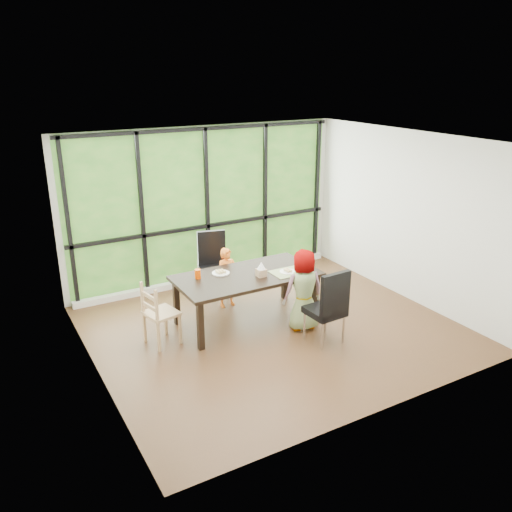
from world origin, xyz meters
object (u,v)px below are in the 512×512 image
plate_near (288,272)px  white_mug (301,259)px  tissue_box (261,273)px  dining_table (247,298)px  child_older (304,290)px  plate_far (221,273)px  chair_window_leather (214,266)px  chair_interior_leather (325,306)px  chair_end_beech (161,313)px  orange_cup (198,274)px  child_toddler (227,277)px  green_cup (307,266)px

plate_near → white_mug: white_mug is taller
plate_near → tissue_box: bearing=171.9°
white_mug → tissue_box: 0.85m
dining_table → white_mug: white_mug is taller
plate_near → child_older: bearing=-83.4°
dining_table → tissue_box: size_ratio=16.16×
plate_far → plate_near: bearing=-26.5°
dining_table → chair_window_leather: size_ratio=1.92×
chair_interior_leather → plate_far: size_ratio=4.16×
plate_far → plate_near: (0.88, -0.44, -0.00)m
chair_end_beech → tissue_box: bearing=-108.0°
chair_interior_leather → plate_far: (-0.94, 1.29, 0.22)m
child_older → dining_table: bearing=-33.6°
chair_window_leather → chair_interior_leather: bearing=-58.0°
dining_table → orange_cup: orange_cup is taller
dining_table → tissue_box: (0.15, -0.16, 0.43)m
chair_interior_leather → orange_cup: 1.85m
white_mug → tissue_box: bearing=-166.3°
chair_window_leather → child_toddler: (0.03, -0.42, -0.06)m
chair_interior_leather → orange_cup: (-1.30, 1.28, 0.28)m
dining_table → chair_interior_leather: size_ratio=1.92×
chair_end_beech → green_cup: bearing=-109.0°
chair_interior_leather → tissue_box: bearing=-65.5°
orange_cup → green_cup: (1.55, -0.49, -0.01)m
dining_table → child_older: size_ratio=1.73×
child_toddler → child_older: child_older is taller
chair_interior_leather → child_older: size_ratio=0.90×
child_older → orange_cup: child_older is taller
chair_window_leather → orange_cup: chair_window_leather is taller
plate_far → chair_window_leather: bearing=71.4°
chair_window_leather → chair_end_beech: chair_window_leather is taller
plate_far → plate_near: size_ratio=1.05×
child_older → plate_near: size_ratio=4.85×
white_mug → orange_cup: bearing=173.9°
chair_window_leather → dining_table: bearing=-73.5°
chair_window_leather → green_cup: 1.64m
chair_end_beech → green_cup: (2.20, -0.27, 0.35)m
plate_near → white_mug: 0.49m
chair_interior_leather → child_older: bearing=-91.6°
plate_far → dining_table: bearing=-35.2°
child_toddler → plate_far: (-0.31, -0.42, 0.28)m
plate_far → tissue_box: tissue_box is taller
chair_end_beech → orange_cup: chair_end_beech is taller
plate_near → dining_table: bearing=158.9°
chair_window_leather → green_cup: (0.91, -1.34, 0.26)m
child_toddler → green_cup: bearing=-48.4°
plate_near → orange_cup: 1.32m
white_mug → green_cup: bearing=-107.8°
child_older → plate_far: (-0.93, 0.81, 0.16)m
child_toddler → orange_cup: 0.86m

